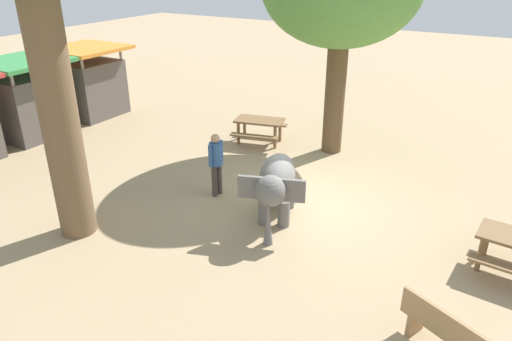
% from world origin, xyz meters
% --- Properties ---
extents(ground_plane, '(60.00, 60.00, 0.00)m').
position_xyz_m(ground_plane, '(0.00, 0.00, 0.00)').
color(ground_plane, tan).
extents(elephant, '(2.12, 1.59, 1.47)m').
position_xyz_m(elephant, '(-1.02, 0.35, 0.94)').
color(elephant, slate).
rests_on(elephant, ground_plane).
extents(person_handler, '(0.51, 0.32, 1.62)m').
position_xyz_m(person_handler, '(-0.64, 2.20, 0.95)').
color(person_handler, '#3F3833').
rests_on(person_handler, ground_plane).
extents(wooden_bench, '(0.96, 1.44, 0.88)m').
position_xyz_m(wooden_bench, '(-3.31, -3.69, 0.47)').
color(wooden_bench, '#9E7A51').
rests_on(wooden_bench, ground_plane).
extents(picnic_table_near, '(1.79, 1.80, 0.78)m').
position_xyz_m(picnic_table_near, '(3.03, 3.06, 0.59)').
color(picnic_table_near, brown).
rests_on(picnic_table_near, ground_plane).
extents(market_stall_green, '(2.50, 2.50, 2.52)m').
position_xyz_m(market_stall_green, '(-0.16, 9.91, 1.14)').
color(market_stall_green, '#59514C').
rests_on(market_stall_green, ground_plane).
extents(market_stall_orange, '(2.50, 2.50, 2.52)m').
position_xyz_m(market_stall_orange, '(2.44, 9.91, 1.14)').
color(market_stall_orange, '#59514C').
rests_on(market_stall_orange, ground_plane).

